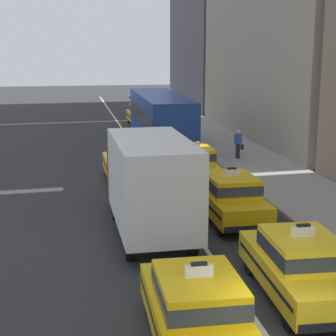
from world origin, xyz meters
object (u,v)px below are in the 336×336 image
Objects in this scene: taxi_left_nearest at (197,311)px; taxi_right_second at (230,197)px; taxi_right_third at (192,163)px; bus_right_fourth at (160,118)px; taxi_right_fifth at (141,114)px; taxi_right_nearest at (300,265)px; pedestrian_near_crosswalk at (238,144)px; taxi_left_third at (126,164)px; box_truck_left_second at (148,180)px.

taxi_left_nearest is 1.01× the size of taxi_right_second.
bus_right_fourth is at bearing 89.55° from taxi_right_third.
taxi_right_nearest is at bearing -90.44° from taxi_right_fifth.
taxi_right_fifth is 2.95× the size of pedestrian_near_crosswalk.
taxi_left_third is (0.12, 14.46, 0.00)m from taxi_left_nearest.
taxi_right_nearest is 6.32m from taxi_right_second.
taxi_right_nearest is at bearing 31.76° from taxi_left_nearest.
taxi_left_nearest and taxi_left_third have the same top height.
taxi_right_fifth is (0.10, 24.53, 0.00)m from taxi_right_second.
taxi_right_third is 0.41× the size of bus_right_fourth.
pedestrian_near_crosswalk is (6.47, 3.69, 0.04)m from taxi_left_third.
taxi_left_third is at bearing 169.97° from taxi_right_third.
taxi_right_second is 0.41× the size of bus_right_fourth.
taxi_right_third is (2.97, -0.53, 0.00)m from taxi_left_third.
taxi_right_second is (3.04, 0.67, -0.90)m from box_truck_left_second.
taxi_right_nearest is 0.41× the size of bus_right_fourth.
taxi_right_second and taxi_right_fifth have the same top height.
taxi_left_third is at bearing 89.93° from box_truck_left_second.
pedestrian_near_crosswalk is at bearing 58.66° from box_truck_left_second.
taxi_left_nearest and taxi_right_nearest have the same top height.
taxi_left_nearest is 7.57m from box_truck_left_second.
pedestrian_near_crosswalk is at bearing 70.98° from taxi_right_second.
box_truck_left_second reaches higher than taxi_right_third.
box_truck_left_second is at bearing -121.34° from pedestrian_near_crosswalk.
taxi_left_nearest is 2.97× the size of pedestrian_near_crosswalk.
taxi_right_nearest is (3.01, 1.86, 0.00)m from taxi_left_nearest.
taxi_left_nearest is 32.87m from taxi_right_fifth.
box_truck_left_second is at bearing -101.05° from bus_right_fourth.
taxi_left_third is at bearing -99.73° from taxi_right_fifth.
taxi_right_second is 1.00× the size of taxi_right_fifth.
taxi_left_nearest is 0.99× the size of taxi_right_nearest.
bus_right_fourth reaches higher than taxi_right_nearest.
pedestrian_near_crosswalk is (3.43, 9.96, 0.04)m from taxi_right_second.
bus_right_fourth is (0.15, 21.27, 0.94)m from taxi_right_nearest.
taxi_right_nearest and taxi_right_third have the same top height.
bus_right_fourth is at bearing 70.67° from taxi_left_third.
taxi_left_third is at bearing -150.30° from pedestrian_near_crosswalk.
taxi_right_fifth is (3.25, 32.71, 0.00)m from taxi_left_nearest.
pedestrian_near_crosswalk is at bearing -55.53° from bus_right_fourth.
bus_right_fourth reaches higher than taxi_left_nearest.
bus_right_fourth is (3.05, 15.62, 0.04)m from box_truck_left_second.
taxi_right_nearest is at bearing -90.41° from bus_right_fourth.
taxi_right_fifth is (0.24, 30.85, 0.00)m from taxi_right_nearest.
taxi_left_nearest is at bearing -97.78° from bus_right_fourth.
box_truck_left_second is 3.24m from taxi_right_second.
pedestrian_near_crosswalk is (3.42, -4.99, -0.90)m from bus_right_fourth.
taxi_right_third is (3.09, 13.93, 0.00)m from taxi_left_nearest.
taxi_right_nearest is 30.85m from taxi_right_fifth.
taxi_right_third is (2.98, 6.42, -0.90)m from box_truck_left_second.
taxi_left_third and taxi_right_nearest have the same top height.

